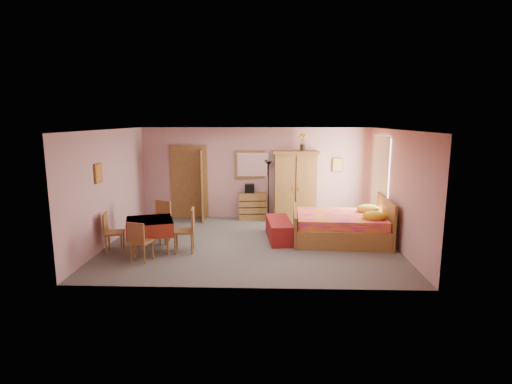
{
  "coord_description": "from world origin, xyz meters",
  "views": [
    {
      "loc": [
        0.41,
        -8.87,
        2.83
      ],
      "look_at": [
        0.1,
        0.3,
        1.15
      ],
      "focal_mm": 28.0,
      "sensor_mm": 36.0,
      "label": 1
    }
  ],
  "objects_px": {
    "stereo": "(249,188)",
    "chair_east": "(184,230)",
    "sunflower_vase": "(303,142)",
    "dining_table": "(150,235)",
    "wardrobe": "(295,186)",
    "chair_west": "(114,232)",
    "chair_north": "(158,222)",
    "bed": "(340,219)",
    "chest_of_drawers": "(253,206)",
    "bench": "(279,230)",
    "wall_mirror": "(253,164)",
    "chair_south": "(141,241)",
    "floor_lamp": "(268,190)"
  },
  "relations": [
    {
      "from": "chair_south",
      "to": "chair_west",
      "type": "relative_size",
      "value": 0.97
    },
    {
      "from": "chair_south",
      "to": "chair_east",
      "type": "xyz_separation_m",
      "value": [
        0.74,
        0.59,
        0.06
      ]
    },
    {
      "from": "stereo",
      "to": "dining_table",
      "type": "height_order",
      "value": "stereo"
    },
    {
      "from": "sunflower_vase",
      "to": "stereo",
      "type": "bearing_deg",
      "value": 176.28
    },
    {
      "from": "wardrobe",
      "to": "bed",
      "type": "distance_m",
      "value": 2.13
    },
    {
      "from": "bed",
      "to": "chair_north",
      "type": "distance_m",
      "value": 4.26
    },
    {
      "from": "chest_of_drawers",
      "to": "bed",
      "type": "bearing_deg",
      "value": -47.06
    },
    {
      "from": "bench",
      "to": "sunflower_vase",
      "type": "bearing_deg",
      "value": 70.69
    },
    {
      "from": "sunflower_vase",
      "to": "bench",
      "type": "xyz_separation_m",
      "value": [
        -0.67,
        -1.91,
        -1.97
      ]
    },
    {
      "from": "stereo",
      "to": "sunflower_vase",
      "type": "distance_m",
      "value": 1.99
    },
    {
      "from": "chest_of_drawers",
      "to": "stereo",
      "type": "bearing_deg",
      "value": 146.97
    },
    {
      "from": "stereo",
      "to": "chair_west",
      "type": "relative_size",
      "value": 0.31
    },
    {
      "from": "dining_table",
      "to": "chest_of_drawers",
      "type": "bearing_deg",
      "value": 54.13
    },
    {
      "from": "wardrobe",
      "to": "chair_west",
      "type": "xyz_separation_m",
      "value": [
        -4.05,
        -2.85,
        -0.56
      ]
    },
    {
      "from": "wall_mirror",
      "to": "chair_south",
      "type": "bearing_deg",
      "value": -122.89
    },
    {
      "from": "bench",
      "to": "dining_table",
      "type": "distance_m",
      "value": 2.98
    },
    {
      "from": "floor_lamp",
      "to": "wall_mirror",
      "type": "bearing_deg",
      "value": 157.6
    },
    {
      "from": "sunflower_vase",
      "to": "dining_table",
      "type": "xyz_separation_m",
      "value": [
        -3.49,
        -2.86,
        -1.86
      ]
    },
    {
      "from": "sunflower_vase",
      "to": "floor_lamp",
      "type": "bearing_deg",
      "value": 175.63
    },
    {
      "from": "stereo",
      "to": "bench",
      "type": "relative_size",
      "value": 0.19
    },
    {
      "from": "sunflower_vase",
      "to": "bed",
      "type": "distance_m",
      "value": 2.67
    },
    {
      "from": "bench",
      "to": "stereo",
      "type": "bearing_deg",
      "value": 111.95
    },
    {
      "from": "stereo",
      "to": "chair_east",
      "type": "bearing_deg",
      "value": -112.86
    },
    {
      "from": "bed",
      "to": "bench",
      "type": "height_order",
      "value": "bed"
    },
    {
      "from": "bed",
      "to": "chair_east",
      "type": "height_order",
      "value": "bed"
    },
    {
      "from": "floor_lamp",
      "to": "chair_south",
      "type": "relative_size",
      "value": 1.99
    },
    {
      "from": "sunflower_vase",
      "to": "chair_east",
      "type": "height_order",
      "value": "sunflower_vase"
    },
    {
      "from": "chair_north",
      "to": "chair_east",
      "type": "xyz_separation_m",
      "value": [
        0.75,
        -0.71,
        0.0
      ]
    },
    {
      "from": "wall_mirror",
      "to": "floor_lamp",
      "type": "relative_size",
      "value": 0.62
    },
    {
      "from": "bench",
      "to": "chair_west",
      "type": "distance_m",
      "value": 3.72
    },
    {
      "from": "wardrobe",
      "to": "chair_south",
      "type": "bearing_deg",
      "value": -135.27
    },
    {
      "from": "wall_mirror",
      "to": "bed",
      "type": "height_order",
      "value": "wall_mirror"
    },
    {
      "from": "chest_of_drawers",
      "to": "sunflower_vase",
      "type": "xyz_separation_m",
      "value": [
        1.39,
        -0.05,
        1.83
      ]
    },
    {
      "from": "bed",
      "to": "dining_table",
      "type": "height_order",
      "value": "bed"
    },
    {
      "from": "stereo",
      "to": "sunflower_vase",
      "type": "relative_size",
      "value": 0.56
    },
    {
      "from": "stereo",
      "to": "bench",
      "type": "distance_m",
      "value": 2.26
    },
    {
      "from": "wall_mirror",
      "to": "chair_west",
      "type": "bearing_deg",
      "value": -135.62
    },
    {
      "from": "wall_mirror",
      "to": "chair_south",
      "type": "height_order",
      "value": "wall_mirror"
    },
    {
      "from": "bed",
      "to": "chair_east",
      "type": "distance_m",
      "value": 3.63
    },
    {
      "from": "chair_south",
      "to": "chair_west",
      "type": "height_order",
      "value": "chair_west"
    },
    {
      "from": "wardrobe",
      "to": "sunflower_vase",
      "type": "bearing_deg",
      "value": 18.72
    },
    {
      "from": "chair_south",
      "to": "chair_west",
      "type": "bearing_deg",
      "value": 159.42
    },
    {
      "from": "wall_mirror",
      "to": "dining_table",
      "type": "xyz_separation_m",
      "value": [
        -2.1,
        -3.12,
        -1.2
      ]
    },
    {
      "from": "wall_mirror",
      "to": "bench",
      "type": "bearing_deg",
      "value": -75.33
    },
    {
      "from": "dining_table",
      "to": "chair_north",
      "type": "relative_size",
      "value": 1.01
    },
    {
      "from": "floor_lamp",
      "to": "sunflower_vase",
      "type": "distance_m",
      "value": 1.67
    },
    {
      "from": "floor_lamp",
      "to": "dining_table",
      "type": "height_order",
      "value": "floor_lamp"
    },
    {
      "from": "wardrobe",
      "to": "chair_north",
      "type": "relative_size",
      "value": 2.08
    },
    {
      "from": "stereo",
      "to": "chair_east",
      "type": "relative_size",
      "value": 0.28
    },
    {
      "from": "chair_west",
      "to": "dining_table",
      "type": "bearing_deg",
      "value": 83.56
    }
  ]
}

